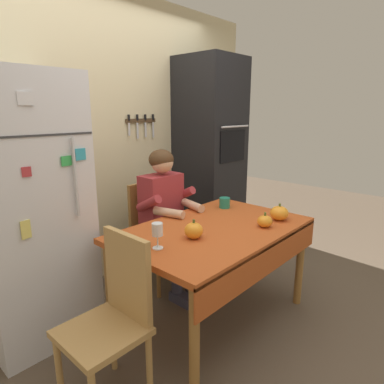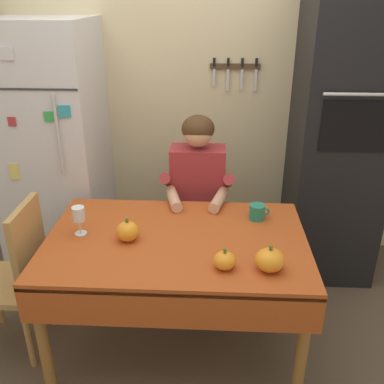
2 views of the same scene
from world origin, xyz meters
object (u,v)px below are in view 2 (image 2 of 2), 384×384
at_px(pumpkin_small, 225,260).
at_px(chair_left_side, 16,273).
at_px(dining_table, 176,253).
at_px(seated_person, 197,193).
at_px(pumpkin_medium, 128,231).
at_px(coffee_mug, 257,212).
at_px(refrigerator, 54,153).
at_px(wall_oven, 339,135).
at_px(wine_glass, 79,215).
at_px(pumpkin_large, 270,260).
at_px(chair_behind_person, 198,210).

bearing_deg(pumpkin_small, chair_left_side, 169.10).
height_order(dining_table, chair_left_side, chair_left_side).
distance_m(seated_person, pumpkin_medium, 0.71).
height_order(dining_table, pumpkin_small, pumpkin_small).
height_order(coffee_mug, pumpkin_small, pumpkin_small).
distance_m(refrigerator, wall_oven, 2.01).
height_order(wine_glass, pumpkin_large, wine_glass).
bearing_deg(pumpkin_small, dining_table, 136.04).
height_order(wall_oven, pumpkin_small, wall_oven).
height_order(refrigerator, seated_person, refrigerator).
relative_size(wall_oven, coffee_mug, 17.66).
bearing_deg(pumpkin_medium, dining_table, 2.91).
bearing_deg(chair_behind_person, seated_person, -90.00).
distance_m(wine_glass, pumpkin_medium, 0.28).
height_order(chair_behind_person, chair_left_side, same).
xyz_separation_m(seated_person, wine_glass, (-0.61, -0.57, 0.12)).
height_order(seated_person, pumpkin_small, seated_person).
bearing_deg(seated_person, pumpkin_large, -66.15).
height_order(seated_person, pumpkin_large, seated_person).
height_order(dining_table, pumpkin_large, pumpkin_large).
bearing_deg(refrigerator, wall_oven, 1.13).
xyz_separation_m(dining_table, pumpkin_large, (0.47, -0.25, 0.14)).
relative_size(dining_table, seated_person, 1.12).
bearing_deg(pumpkin_small, coffee_mug, 68.74).
relative_size(wine_glass, pumpkin_small, 1.49).
distance_m(chair_behind_person, pumpkin_large, 1.14).
bearing_deg(chair_left_side, refrigerator, 93.11).
bearing_deg(refrigerator, pumpkin_large, -38.59).
height_order(wine_glass, pumpkin_small, wine_glass).
relative_size(dining_table, pumpkin_small, 12.86).
bearing_deg(pumpkin_small, pumpkin_medium, 155.42).
xyz_separation_m(coffee_mug, pumpkin_small, (-0.20, -0.51, -0.00)).
height_order(coffee_mug, wine_glass, wine_glass).
bearing_deg(wall_oven, refrigerator, -178.87).
bearing_deg(seated_person, wine_glass, -137.32).
xyz_separation_m(chair_left_side, pumpkin_large, (1.37, -0.22, 0.28)).
height_order(wall_oven, seated_person, wall_oven).
distance_m(wall_oven, chair_behind_person, 1.11).
bearing_deg(pumpkin_medium, pumpkin_large, -17.99).
bearing_deg(chair_behind_person, coffee_mug, -55.74).
relative_size(wall_oven, dining_table, 1.50).
bearing_deg(pumpkin_medium, chair_behind_person, 66.94).
relative_size(seated_person, coffee_mug, 10.47).
bearing_deg(dining_table, pumpkin_medium, -177.09).
bearing_deg(wall_oven, chair_left_side, -154.15).
height_order(wall_oven, chair_left_side, wall_oven).
bearing_deg(pumpkin_large, pumpkin_small, 179.63).
bearing_deg(seated_person, refrigerator, 164.96).
bearing_deg(pumpkin_medium, pumpkin_small, -24.58).
bearing_deg(wine_glass, refrigerator, 116.76).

